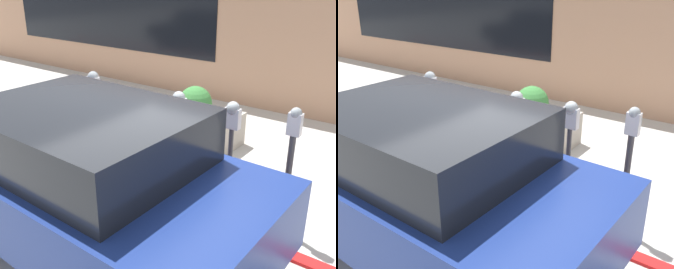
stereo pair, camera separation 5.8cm
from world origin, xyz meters
The scene contains 10 objects.
ground_plane centered at (0.00, 0.00, 0.00)m, with size 40.00×40.00×0.00m, color beige.
curb_strip centered at (0.00, 0.08, 0.02)m, with size 24.50×0.16×0.04m.
building_facade centered at (0.00, -4.47, 1.83)m, with size 24.50×0.17×3.65m.
parking_meter_nearest centered at (-1.53, -0.33, 0.97)m, with size 0.15×0.13×1.54m.
parking_meter_second centered at (-0.80, -0.30, 1.10)m, with size 0.19×0.16×1.48m.
parking_meter_middle centered at (-0.02, -0.31, 1.00)m, with size 0.20×0.17×1.46m.
parking_meter_fourth centered at (0.77, -0.38, 0.86)m, with size 0.14×0.12×1.32m.
parking_meter_farthest centered at (1.57, -0.32, 1.11)m, with size 0.20×0.17×1.50m.
planter_box centered at (0.70, -1.81, 0.38)m, with size 1.40×1.19×1.08m.
parked_car_middle centered at (0.20, 1.22, 0.86)m, with size 4.39×2.03×1.64m.
Camera 1 is at (-2.80, 3.63, 2.85)m, focal length 42.00 mm.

